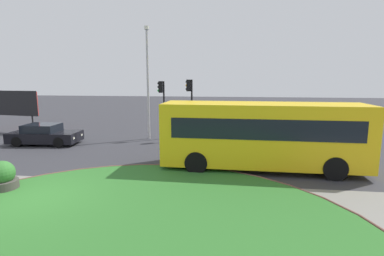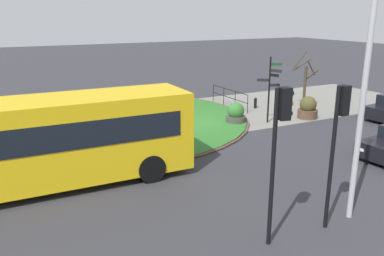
% 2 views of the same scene
% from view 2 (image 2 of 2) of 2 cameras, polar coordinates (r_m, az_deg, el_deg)
% --- Properties ---
extents(ground, '(120.00, 120.00, 0.00)m').
position_cam_2_polar(ground, '(21.52, 1.36, 0.53)').
color(ground, '#333338').
extents(sidewalk_paving, '(32.00, 8.30, 0.02)m').
position_cam_2_polar(sidewalk_paving, '(23.10, -0.84, 1.64)').
color(sidewalk_paving, gray).
rests_on(sidewalk_paving, ground).
extents(grass_island, '(14.30, 14.30, 0.10)m').
position_cam_2_polar(grass_island, '(22.51, -10.70, 1.08)').
color(grass_island, '#2D6B28').
rests_on(grass_island, ground).
extents(grass_kerb_ring, '(14.61, 14.61, 0.11)m').
position_cam_2_polar(grass_kerb_ring, '(22.51, -10.70, 1.09)').
color(grass_kerb_ring, brown).
rests_on(grass_kerb_ring, ground).
extents(signpost_directional, '(1.16, 0.97, 3.58)m').
position_cam_2_polar(signpost_directional, '(21.76, 11.09, 6.03)').
color(signpost_directional, black).
rests_on(signpost_directional, ground).
extents(bollard_foreground, '(0.19, 0.19, 0.68)m').
position_cam_2_polar(bollard_foreground, '(25.37, 9.00, 3.54)').
color(bollard_foreground, black).
rests_on(bollard_foreground, ground).
extents(railing_grass_edge, '(0.08, 3.98, 1.14)m').
position_cam_2_polar(railing_grass_edge, '(25.45, 5.33, 4.59)').
color(railing_grass_edge, black).
rests_on(railing_grass_edge, ground).
extents(bus_yellow, '(9.08, 2.66, 3.06)m').
position_cam_2_polar(bus_yellow, '(14.22, -18.47, -1.59)').
color(bus_yellow, yellow).
rests_on(bus_yellow, ground).
extents(traffic_light_near, '(0.49, 0.31, 4.09)m').
position_cam_2_polar(traffic_light_near, '(9.83, 12.39, -0.71)').
color(traffic_light_near, black).
rests_on(traffic_light_near, ground).
extents(traffic_light_far, '(0.49, 0.28, 3.98)m').
position_cam_2_polar(traffic_light_far, '(11.14, 20.13, 0.25)').
color(traffic_light_far, black).
rests_on(traffic_light_far, ground).
extents(lamppost_tall, '(0.32, 0.32, 7.58)m').
position_cam_2_polar(lamppost_tall, '(11.67, 23.45, 6.48)').
color(lamppost_tall, '#B7B7BC').
rests_on(lamppost_tall, ground).
extents(planter_near_signpost, '(1.06, 1.06, 1.15)m').
position_cam_2_polar(planter_near_signpost, '(21.71, 6.26, 1.96)').
color(planter_near_signpost, '#47423D').
rests_on(planter_near_signpost, ground).
extents(planter_kerbside, '(1.10, 1.10, 1.27)m').
position_cam_2_polar(planter_kerbside, '(23.53, 16.15, 2.67)').
color(planter_kerbside, brown).
rests_on(planter_kerbside, ground).
extents(street_tree_bare, '(1.39, 1.25, 3.47)m').
position_cam_2_polar(street_tree_bare, '(26.10, 15.78, 6.43)').
color(street_tree_bare, '#423323').
rests_on(street_tree_bare, ground).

